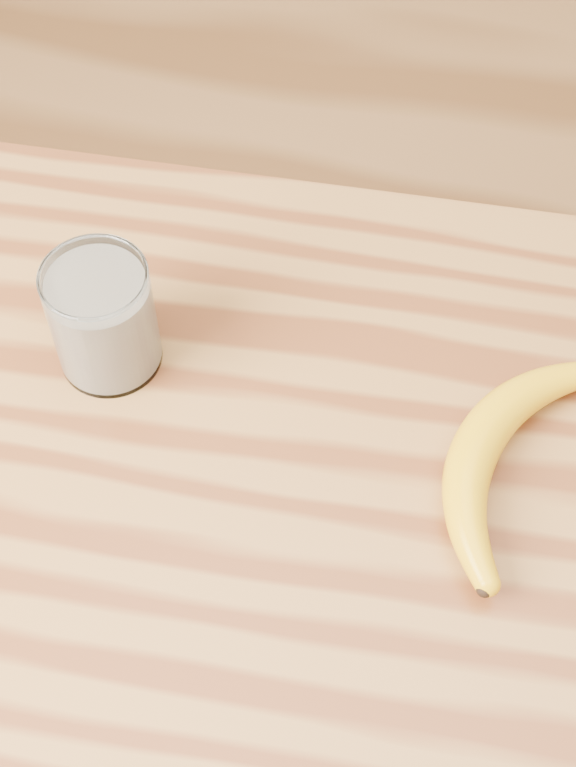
# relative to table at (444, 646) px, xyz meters

# --- Properties ---
(table) EXTENTS (1.20, 0.80, 0.90)m
(table) POSITION_rel_table_xyz_m (0.00, 0.00, 0.00)
(table) COLOR olive
(table) RESTS_ON ground
(smoothie_glass) EXTENTS (0.09, 0.09, 0.11)m
(smoothie_glass) POSITION_rel_table_xyz_m (-0.32, 0.16, 0.18)
(smoothie_glass) COLOR white
(smoothie_glass) RESTS_ON table
(banana) EXTENTS (0.23, 0.35, 0.04)m
(banana) POSITION_rel_table_xyz_m (-0.00, 0.12, 0.15)
(banana) COLOR #EBAE0E
(banana) RESTS_ON table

